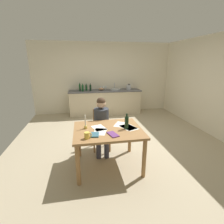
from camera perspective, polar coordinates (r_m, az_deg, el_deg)
ground_plane at (r=4.37m, az=1.79°, el=-9.37°), size 5.20×5.20×0.04m
wall_back at (r=6.52m, az=-2.90°, el=11.44°), size 5.20×0.12×2.60m
wall_right at (r=5.18m, az=31.66°, el=7.59°), size 0.12×5.20×2.60m
kitchen_counter at (r=6.30m, az=-2.36°, el=3.43°), size 2.63×0.64×0.90m
dining_table at (r=3.06m, az=-1.39°, el=-7.62°), size 1.21×0.99×0.75m
chair_at_table at (r=3.78m, az=-3.64°, el=-5.08°), size 0.43×0.43×0.89m
person_seated at (r=3.58m, az=-3.58°, el=-3.33°), size 0.34×0.61×1.19m
coffee_mug at (r=2.67m, az=-8.50°, el=-7.89°), size 0.12×0.08×0.10m
candlestick at (r=3.05m, az=-9.03°, el=-4.33°), size 0.06×0.06×0.26m
book_magazine at (r=2.78m, az=0.31°, el=-7.62°), size 0.19×0.26×0.02m
book_cookery at (r=2.78m, az=-5.88°, el=-7.71°), size 0.16×0.20×0.02m
paper_letter at (r=2.91m, az=-4.12°, el=-6.70°), size 0.29×0.35×0.00m
paper_bill at (r=3.23m, az=3.00°, el=-4.26°), size 0.33×0.36×0.00m
paper_envelope at (r=3.11m, az=5.42°, el=-5.15°), size 0.30×0.35×0.00m
paper_receipt at (r=3.07m, az=-4.47°, el=-5.38°), size 0.29×0.35×0.00m
paper_notice at (r=3.11m, az=5.57°, el=-5.14°), size 0.32×0.36×0.00m
paper_flyer at (r=3.09m, az=6.02°, el=-5.29°), size 0.30×0.35×0.00m
wine_bottle_on_table at (r=3.00m, az=5.00°, el=-3.57°), size 0.07×0.07×0.28m
sink_unit at (r=6.28m, az=1.13°, el=7.77°), size 0.36×0.36×0.24m
bottle_oil at (r=6.20m, az=-10.92°, el=8.27°), size 0.06×0.06×0.28m
bottle_vinegar at (r=6.07m, az=-9.99°, el=8.05°), size 0.07×0.07×0.26m
bottle_wine_red at (r=6.21m, az=-8.75°, el=8.23°), size 0.07×0.07×0.24m
bottle_sauce at (r=6.17m, az=-7.37°, el=8.26°), size 0.07×0.07×0.25m
mixing_bowl at (r=6.23m, az=-3.66°, el=7.89°), size 0.20×0.20×0.09m
stovetop_kettle at (r=6.38m, az=5.75°, el=8.53°), size 0.18×0.18×0.22m
wine_glass_near_sink at (r=6.35m, az=-2.14°, el=8.65°), size 0.07×0.07×0.15m
wine_glass_by_kettle at (r=6.34m, az=-2.97°, el=8.63°), size 0.07×0.07×0.15m
wine_glass_back_left at (r=6.33m, az=-3.95°, el=8.59°), size 0.07×0.07×0.15m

